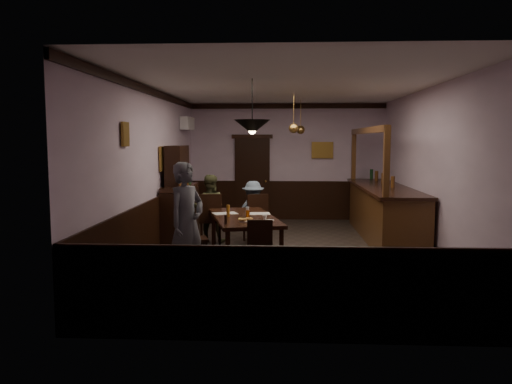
# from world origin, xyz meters

# --- Properties ---
(room) EXTENTS (5.01, 8.01, 3.01)m
(room) POSITION_xyz_m (0.00, 0.00, 1.50)
(room) COLOR #2D2621
(room) RESTS_ON ground
(dining_table) EXTENTS (1.50, 2.38, 0.75)m
(dining_table) POSITION_xyz_m (-0.79, -0.40, 0.69)
(dining_table) COLOR black
(dining_table) RESTS_ON ground
(chair_far_left) EXTENTS (0.51, 0.51, 1.02)m
(chair_far_left) POSITION_xyz_m (-1.54, 0.72, 0.56)
(chair_far_left) COLOR black
(chair_far_left) RESTS_ON ground
(chair_far_right) EXTENTS (0.55, 0.55, 1.00)m
(chair_far_right) POSITION_xyz_m (-0.65, 0.94, 0.55)
(chair_far_right) COLOR black
(chair_far_right) RESTS_ON ground
(chair_near) EXTENTS (0.39, 0.39, 0.88)m
(chair_near) POSITION_xyz_m (-0.46, -1.69, 0.48)
(chair_near) COLOR black
(chair_near) RESTS_ON ground
(chair_side) EXTENTS (0.48, 0.48, 0.89)m
(chair_side) POSITION_xyz_m (-1.64, -0.82, 0.49)
(chair_side) COLOR black
(chair_side) RESTS_ON ground
(person_standing) EXTENTS (0.70, 0.76, 1.75)m
(person_standing) POSITION_xyz_m (-1.51, -1.86, 0.88)
(person_standing) COLOR slate
(person_standing) RESTS_ON ground
(person_seated_left) EXTENTS (0.69, 0.56, 1.37)m
(person_seated_left) POSITION_xyz_m (-1.60, 1.00, 0.69)
(person_seated_left) COLOR brown
(person_seated_left) RESTS_ON ground
(person_seated_right) EXTENTS (0.87, 0.62, 1.23)m
(person_seated_right) POSITION_xyz_m (-0.72, 1.21, 0.61)
(person_seated_right) COLOR slate
(person_seated_right) RESTS_ON ground
(newspaper_left) EXTENTS (0.50, 0.43, 0.01)m
(newspaper_left) POSITION_xyz_m (-1.15, -0.13, 0.75)
(newspaper_left) COLOR silver
(newspaper_left) RESTS_ON dining_table
(newspaper_right) EXTENTS (0.46, 0.35, 0.01)m
(newspaper_right) POSITION_xyz_m (-0.56, -0.12, 0.75)
(newspaper_right) COLOR silver
(newspaper_right) RESTS_ON dining_table
(napkin) EXTENTS (0.18, 0.18, 0.00)m
(napkin) POSITION_xyz_m (-0.78, -0.70, 0.75)
(napkin) COLOR #E6C154
(napkin) RESTS_ON dining_table
(saucer) EXTENTS (0.15, 0.15, 0.01)m
(saucer) POSITION_xyz_m (-0.33, -0.86, 0.76)
(saucer) COLOR white
(saucer) RESTS_ON dining_table
(coffee_cup) EXTENTS (0.10, 0.10, 0.07)m
(coffee_cup) POSITION_xyz_m (-0.41, -0.84, 0.80)
(coffee_cup) COLOR white
(coffee_cup) RESTS_ON saucer
(pastry_plate) EXTENTS (0.22, 0.22, 0.01)m
(pastry_plate) POSITION_xyz_m (-0.71, -0.95, 0.76)
(pastry_plate) COLOR white
(pastry_plate) RESTS_ON dining_table
(pastry_ring_a) EXTENTS (0.13, 0.13, 0.04)m
(pastry_ring_a) POSITION_xyz_m (-0.76, -1.01, 0.79)
(pastry_ring_a) COLOR #C68C47
(pastry_ring_a) RESTS_ON pastry_plate
(pastry_ring_b) EXTENTS (0.13, 0.13, 0.04)m
(pastry_ring_b) POSITION_xyz_m (-0.67, -0.92, 0.79)
(pastry_ring_b) COLOR #C68C47
(pastry_ring_b) RESTS_ON pastry_plate
(soda_can) EXTENTS (0.07, 0.07, 0.12)m
(soda_can) POSITION_xyz_m (-0.71, -0.53, 0.81)
(soda_can) COLOR orange
(soda_can) RESTS_ON dining_table
(beer_glass) EXTENTS (0.06, 0.06, 0.20)m
(beer_glass) POSITION_xyz_m (-1.06, -0.45, 0.85)
(beer_glass) COLOR #BF721E
(beer_glass) RESTS_ON dining_table
(water_glass) EXTENTS (0.06, 0.06, 0.15)m
(water_glass) POSITION_xyz_m (-0.73, -0.32, 0.82)
(water_glass) COLOR silver
(water_glass) RESTS_ON dining_table
(pepper_mill) EXTENTS (0.04, 0.04, 0.14)m
(pepper_mill) POSITION_xyz_m (-1.02, -1.19, 0.82)
(pepper_mill) COLOR black
(pepper_mill) RESTS_ON dining_table
(sideboard) EXTENTS (0.53, 1.47, 1.95)m
(sideboard) POSITION_xyz_m (-2.21, 1.05, 0.78)
(sideboard) COLOR black
(sideboard) RESTS_ON ground
(bar_counter) EXTENTS (0.96, 4.13, 2.32)m
(bar_counter) POSITION_xyz_m (1.99, 1.50, 0.59)
(bar_counter) COLOR #462312
(bar_counter) RESTS_ON ground
(door_back) EXTENTS (0.90, 0.06, 2.10)m
(door_back) POSITION_xyz_m (-0.90, 3.95, 1.05)
(door_back) COLOR black
(door_back) RESTS_ON ground
(ac_unit) EXTENTS (0.20, 0.85, 0.30)m
(ac_unit) POSITION_xyz_m (-2.38, 2.90, 2.45)
(ac_unit) COLOR white
(ac_unit) RESTS_ON ground
(picture_left_small) EXTENTS (0.04, 0.28, 0.36)m
(picture_left_small) POSITION_xyz_m (-2.46, -1.60, 2.15)
(picture_left_small) COLOR olive
(picture_left_small) RESTS_ON ground
(picture_left_large) EXTENTS (0.04, 0.62, 0.48)m
(picture_left_large) POSITION_xyz_m (-2.46, 0.80, 1.70)
(picture_left_large) COLOR olive
(picture_left_large) RESTS_ON ground
(picture_back) EXTENTS (0.55, 0.04, 0.42)m
(picture_back) POSITION_xyz_m (0.90, 3.96, 1.80)
(picture_back) COLOR olive
(picture_back) RESTS_ON ground
(pendant_iron) EXTENTS (0.56, 0.56, 0.85)m
(pendant_iron) POSITION_xyz_m (-0.60, -1.17, 2.26)
(pendant_iron) COLOR black
(pendant_iron) RESTS_ON ground
(pendant_brass_mid) EXTENTS (0.20, 0.20, 0.81)m
(pendant_brass_mid) POSITION_xyz_m (0.10, 1.41, 2.30)
(pendant_brass_mid) COLOR #BF8C3F
(pendant_brass_mid) RESTS_ON ground
(pendant_brass_far) EXTENTS (0.20, 0.20, 0.81)m
(pendant_brass_far) POSITION_xyz_m (0.30, 2.91, 2.30)
(pendant_brass_far) COLOR #BF8C3F
(pendant_brass_far) RESTS_ON ground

